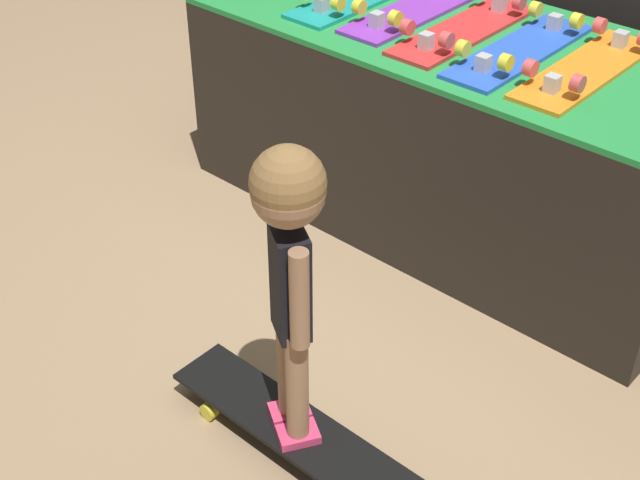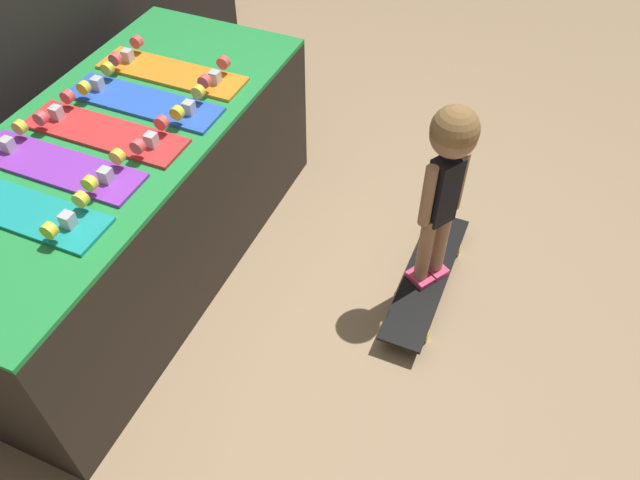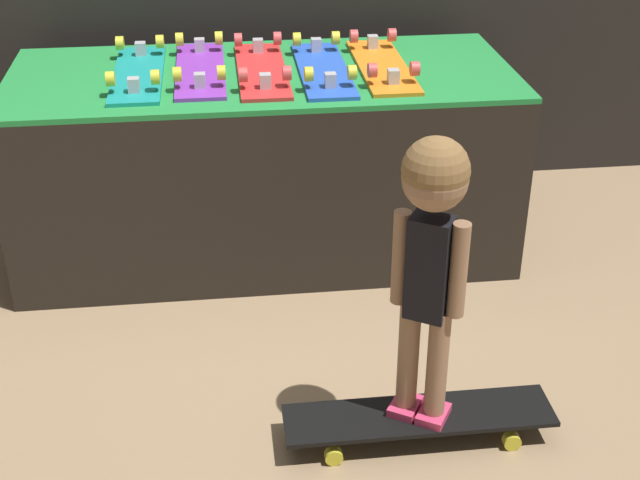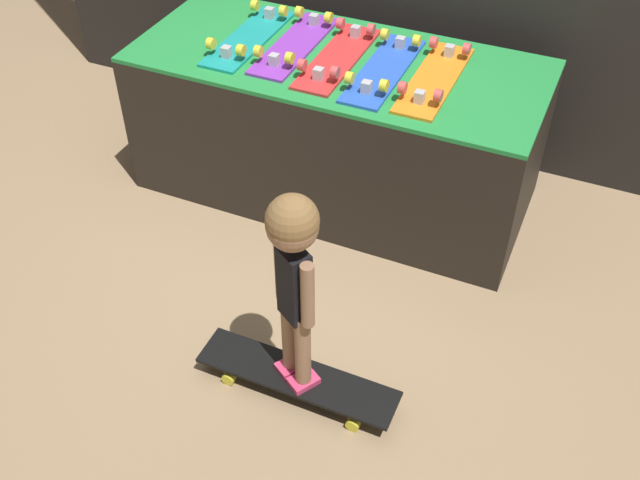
# 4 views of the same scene
# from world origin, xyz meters

# --- Properties ---
(ground_plane) EXTENTS (16.00, 16.00, 0.00)m
(ground_plane) POSITION_xyz_m (0.00, 0.00, 0.00)
(ground_plane) COLOR #9E7F5B
(display_rack) EXTENTS (1.91, 0.82, 0.74)m
(display_rack) POSITION_xyz_m (0.00, 0.46, 0.37)
(display_rack) COLOR black
(display_rack) RESTS_ON ground_plane
(skateboard_teal_on_rack) EXTENTS (0.18, 0.66, 0.09)m
(skateboard_teal_on_rack) POSITION_xyz_m (-0.46, 0.47, 0.76)
(skateboard_teal_on_rack) COLOR teal
(skateboard_teal_on_rack) RESTS_ON display_rack
(skateboard_purple_on_rack) EXTENTS (0.18, 0.66, 0.09)m
(skateboard_purple_on_rack) POSITION_xyz_m (-0.23, 0.49, 0.76)
(skateboard_purple_on_rack) COLOR purple
(skateboard_purple_on_rack) RESTS_ON display_rack
(skateboard_red_on_rack) EXTENTS (0.18, 0.66, 0.09)m
(skateboard_red_on_rack) POSITION_xyz_m (0.00, 0.46, 0.76)
(skateboard_red_on_rack) COLOR red
(skateboard_red_on_rack) RESTS_ON display_rack
(skateboard_blue_on_rack) EXTENTS (0.18, 0.66, 0.09)m
(skateboard_blue_on_rack) POSITION_xyz_m (0.23, 0.44, 0.76)
(skateboard_blue_on_rack) COLOR blue
(skateboard_blue_on_rack) RESTS_ON display_rack
(skateboard_orange_on_rack) EXTENTS (0.18, 0.66, 0.09)m
(skateboard_orange_on_rack) POSITION_xyz_m (0.46, 0.45, 0.76)
(skateboard_orange_on_rack) COLOR orange
(skateboard_orange_on_rack) RESTS_ON display_rack
(skateboard_on_floor) EXTENTS (0.80, 0.18, 0.09)m
(skateboard_on_floor) POSITION_xyz_m (0.36, -0.79, 0.07)
(skateboard_on_floor) COLOR black
(skateboard_on_floor) RESTS_ON ground_plane
(child) EXTENTS (0.20, 0.18, 0.87)m
(child) POSITION_xyz_m (0.36, -0.79, 0.70)
(child) COLOR #E03D6B
(child) RESTS_ON skateboard_on_floor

